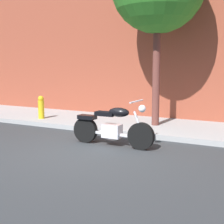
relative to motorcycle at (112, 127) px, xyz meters
name	(u,v)px	position (x,y,z in m)	size (l,w,h in m)	color
ground_plane	(90,152)	(-0.19, -0.69, -0.45)	(60.00, 60.00, 0.00)	#303335
sidewalk	(143,126)	(-0.19, 2.40, -0.38)	(25.99, 2.67, 0.14)	#9C9C9C
motorcycle	(112,127)	(0.00, 0.00, 0.00)	(2.11, 0.70, 1.12)	black
fire_hydrant	(41,109)	(-3.55, 1.65, 0.01)	(0.20, 0.20, 0.91)	gold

